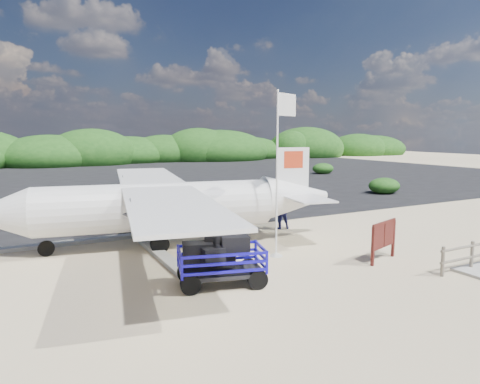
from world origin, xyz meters
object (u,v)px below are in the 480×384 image
object	(u,v)px
crew_a	(227,223)
aircraft_large	(257,179)
crew_b	(280,210)
flagpole	(276,256)
signboard	(383,261)
baggage_cart	(221,285)

from	to	relation	value
crew_a	aircraft_large	world-z (taller)	aircraft_large
crew_a	crew_b	size ratio (longest dim) A/B	0.93
flagpole	crew_b	size ratio (longest dim) A/B	3.35
crew_b	aircraft_large	distance (m)	23.21
signboard	aircraft_large	world-z (taller)	aircraft_large
crew_a	crew_b	xyz separation A→B (m)	(3.56, 1.31, 0.07)
flagpole	crew_b	distance (m)	4.86
baggage_cart	crew_b	size ratio (longest dim) A/B	1.52
flagpole	crew_b	world-z (taller)	flagpole
flagpole	crew_a	bearing A→B (deg)	107.68
crew_a	crew_b	world-z (taller)	crew_b
signboard	aircraft_large	size ratio (longest dim) A/B	0.11
baggage_cart	flagpole	distance (m)	3.72
flagpole	signboard	bearing A→B (deg)	-36.89
baggage_cart	signboard	bearing A→B (deg)	10.79
aircraft_large	signboard	bearing A→B (deg)	79.96
signboard	flagpole	bearing A→B (deg)	124.96
flagpole	signboard	distance (m)	3.93
baggage_cart	aircraft_large	distance (m)	31.18
baggage_cart	aircraft_large	size ratio (longest dim) A/B	0.17
crew_b	aircraft_large	xyz separation A→B (m)	(10.60, 20.63, -0.93)
baggage_cart	flagpole	world-z (taller)	flagpole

